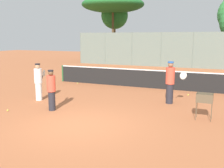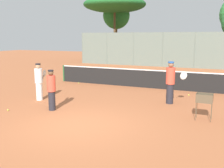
{
  "view_description": "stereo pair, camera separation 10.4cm",
  "coord_description": "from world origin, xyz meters",
  "px_view_note": "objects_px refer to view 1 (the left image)",
  "views": [
    {
      "loc": [
        4.36,
        -7.22,
        2.89
      ],
      "look_at": [
        0.16,
        2.49,
        1.0
      ],
      "focal_mm": 42.0,
      "sensor_mm": 36.0,
      "label": 1
    },
    {
      "loc": [
        4.46,
        -7.18,
        2.89
      ],
      "look_at": [
        0.16,
        2.49,
        1.0
      ],
      "focal_mm": 42.0,
      "sensor_mm": 36.0,
      "label": 2
    }
  ],
  "objects_px": {
    "player_white_outfit": "(170,82)",
    "player_yellow_shirt": "(38,81)",
    "player_red_cap": "(51,90)",
    "ball_cart": "(205,100)",
    "tennis_net": "(142,78)"
  },
  "relations": [
    {
      "from": "player_white_outfit",
      "to": "tennis_net",
      "type": "bearing_deg",
      "value": 128.17
    },
    {
      "from": "player_white_outfit",
      "to": "player_yellow_shirt",
      "type": "height_order",
      "value": "player_white_outfit"
    },
    {
      "from": "player_white_outfit",
      "to": "ball_cart",
      "type": "relative_size",
      "value": 1.96
    },
    {
      "from": "player_red_cap",
      "to": "player_yellow_shirt",
      "type": "xyz_separation_m",
      "value": [
        -1.58,
        1.17,
        0.04
      ]
    },
    {
      "from": "player_red_cap",
      "to": "player_yellow_shirt",
      "type": "height_order",
      "value": "player_yellow_shirt"
    },
    {
      "from": "player_red_cap",
      "to": "ball_cart",
      "type": "xyz_separation_m",
      "value": [
        5.69,
        1.11,
        -0.13
      ]
    },
    {
      "from": "player_white_outfit",
      "to": "player_yellow_shirt",
      "type": "xyz_separation_m",
      "value": [
        -5.7,
        -1.81,
        -0.07
      ]
    },
    {
      "from": "tennis_net",
      "to": "ball_cart",
      "type": "relative_size",
      "value": 11.66
    },
    {
      "from": "player_white_outfit",
      "to": "ball_cart",
      "type": "bearing_deg",
      "value": -47.29
    },
    {
      "from": "player_red_cap",
      "to": "player_yellow_shirt",
      "type": "relative_size",
      "value": 0.95
    },
    {
      "from": "player_yellow_shirt",
      "to": "player_red_cap",
      "type": "bearing_deg",
      "value": -135.16
    },
    {
      "from": "tennis_net",
      "to": "player_red_cap",
      "type": "relative_size",
      "value": 6.78
    },
    {
      "from": "player_red_cap",
      "to": "ball_cart",
      "type": "relative_size",
      "value": 1.72
    },
    {
      "from": "player_yellow_shirt",
      "to": "tennis_net",
      "type": "bearing_deg",
      "value": -43.92
    },
    {
      "from": "player_red_cap",
      "to": "player_yellow_shirt",
      "type": "bearing_deg",
      "value": 19.43
    }
  ]
}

